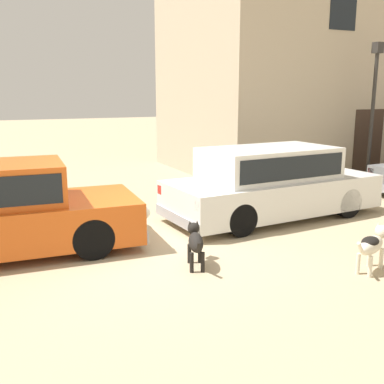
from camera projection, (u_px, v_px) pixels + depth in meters
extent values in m
plane|color=tan|center=(156.00, 251.00, 7.59)|extent=(80.00, 80.00, 0.00)
cube|color=#D15619|center=(6.00, 224.00, 7.40)|extent=(4.36, 2.01, 0.69)
cube|color=#999BA0|center=(133.00, 225.00, 8.19)|extent=(0.22, 1.72, 0.20)
sphere|color=silver|center=(125.00, 195.00, 8.76)|extent=(0.20, 0.20, 0.20)
sphere|color=silver|center=(144.00, 213.00, 7.49)|extent=(0.20, 0.20, 0.20)
cylinder|color=black|center=(80.00, 214.00, 8.59)|extent=(0.68, 0.24, 0.66)
cylinder|color=black|center=(93.00, 239.00, 7.18)|extent=(0.68, 0.24, 0.66)
cube|color=silver|center=(273.00, 194.00, 9.60)|extent=(4.66, 2.11, 0.69)
cube|color=silver|center=(269.00, 163.00, 9.40)|extent=(2.83, 1.73, 0.64)
cube|color=black|center=(269.00, 163.00, 9.39)|extent=(2.61, 1.74, 0.45)
cube|color=#999BA0|center=(348.00, 194.00, 10.71)|extent=(0.24, 1.77, 0.20)
cube|color=#999BA0|center=(178.00, 218.00, 8.60)|extent=(0.24, 1.77, 0.20)
sphere|color=silver|center=(328.00, 172.00, 11.25)|extent=(0.20, 0.20, 0.20)
sphere|color=silver|center=(376.00, 182.00, 10.02)|extent=(0.20, 0.20, 0.20)
cube|color=red|center=(160.00, 190.00, 9.18)|extent=(0.05, 0.18, 0.18)
cube|color=red|center=(198.00, 206.00, 7.84)|extent=(0.05, 0.18, 0.18)
cylinder|color=black|center=(296.00, 189.00, 10.97)|extent=(0.63, 0.24, 0.62)
cylinder|color=black|center=(348.00, 203.00, 9.59)|extent=(0.63, 0.24, 0.62)
cylinder|color=black|center=(198.00, 202.00, 9.69)|extent=(0.63, 0.24, 0.62)
cylinder|color=black|center=(241.00, 220.00, 8.32)|extent=(0.63, 0.24, 0.62)
cube|color=red|center=(371.00, 172.00, 11.55)|extent=(0.05, 0.18, 0.18)
cube|color=tan|center=(350.00, 65.00, 16.54)|extent=(12.85, 6.01, 7.11)
cube|color=#38281E|center=(368.00, 145.00, 13.62)|extent=(1.10, 0.02, 2.10)
cube|color=black|center=(343.00, 9.00, 12.29)|extent=(0.90, 0.02, 1.10)
cylinder|color=black|center=(189.00, 254.00, 7.03)|extent=(0.06, 0.06, 0.30)
cylinder|color=black|center=(200.00, 253.00, 7.05)|extent=(0.06, 0.06, 0.30)
cylinder|color=black|center=(192.00, 263.00, 6.66)|extent=(0.06, 0.06, 0.30)
cylinder|color=black|center=(203.00, 262.00, 6.67)|extent=(0.06, 0.06, 0.30)
ellipsoid|color=black|center=(196.00, 242.00, 6.80)|extent=(0.40, 0.63, 0.26)
sphere|color=black|center=(194.00, 228.00, 7.13)|extent=(0.19, 0.19, 0.19)
cone|color=black|center=(193.00, 227.00, 7.23)|extent=(0.13, 0.13, 0.10)
cone|color=black|center=(190.00, 223.00, 7.11)|extent=(0.08, 0.08, 0.08)
cone|color=black|center=(197.00, 223.00, 7.12)|extent=(0.08, 0.08, 0.08)
cylinder|color=black|center=(199.00, 246.00, 6.43)|extent=(0.10, 0.18, 0.19)
cylinder|color=beige|center=(369.00, 256.00, 6.92)|extent=(0.06, 0.06, 0.32)
cylinder|color=beige|center=(381.00, 259.00, 6.80)|extent=(0.06, 0.06, 0.32)
cylinder|color=beige|center=(358.00, 264.00, 6.60)|extent=(0.06, 0.06, 0.32)
cylinder|color=beige|center=(370.00, 267.00, 6.49)|extent=(0.06, 0.06, 0.32)
ellipsoid|color=beige|center=(371.00, 245.00, 6.65)|extent=(0.71, 0.48, 0.25)
ellipsoid|color=black|center=(370.00, 242.00, 6.60)|extent=(0.43, 0.35, 0.14)
sphere|color=beige|center=(382.00, 232.00, 6.92)|extent=(0.21, 0.21, 0.21)
cone|color=beige|center=(384.00, 231.00, 7.00)|extent=(0.15, 0.15, 0.11)
cone|color=beige|center=(378.00, 225.00, 6.94)|extent=(0.10, 0.10, 0.09)
cylinder|color=beige|center=(360.00, 247.00, 6.33)|extent=(0.20, 0.12, 0.20)
cylinder|color=#2D2B28|center=(372.00, 122.00, 12.43)|extent=(0.10, 0.10, 3.60)
cube|color=#2D2B28|center=(378.00, 48.00, 12.01)|extent=(0.22, 0.22, 0.28)
sphere|color=silver|center=(378.00, 48.00, 12.01)|extent=(0.18, 0.18, 0.18)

